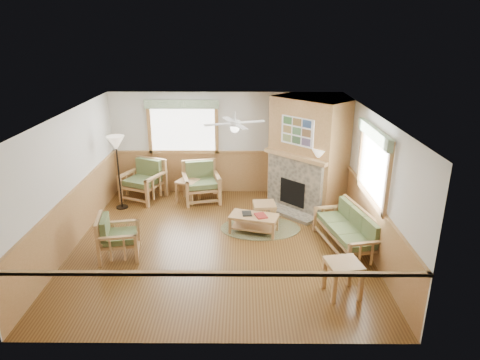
{
  "coord_description": "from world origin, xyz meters",
  "views": [
    {
      "loc": [
        0.45,
        -7.95,
        4.27
      ],
      "look_at": [
        0.4,
        0.7,
        1.15
      ],
      "focal_mm": 32.0,
      "sensor_mm": 36.0,
      "label": 1
    }
  ],
  "objects_px": {
    "armchair_left": "(119,236)",
    "floor_lamp_right": "(318,183)",
    "armchair_back_right": "(201,183)",
    "end_table_chairs": "(188,191)",
    "sofa": "(346,230)",
    "end_table_sofa": "(342,278)",
    "coffee_table": "(254,224)",
    "floor_lamp_left": "(119,173)",
    "armchair_back_left": "(143,181)",
    "footstool": "(264,212)"
  },
  "relations": [
    {
      "from": "armchair_left",
      "to": "floor_lamp_right",
      "type": "distance_m",
      "value": 4.59
    },
    {
      "from": "end_table_chairs",
      "to": "armchair_back_right",
      "type": "bearing_deg",
      "value": 5.23
    },
    {
      "from": "floor_lamp_left",
      "to": "floor_lamp_right",
      "type": "xyz_separation_m",
      "value": [
        4.76,
        -0.48,
        -0.09
      ]
    },
    {
      "from": "armchair_left",
      "to": "coffee_table",
      "type": "distance_m",
      "value": 2.85
    },
    {
      "from": "footstool",
      "to": "floor_lamp_right",
      "type": "distance_m",
      "value": 1.41
    },
    {
      "from": "armchair_back_left",
      "to": "coffee_table",
      "type": "xyz_separation_m",
      "value": [
        2.82,
        -1.93,
        -0.3
      ]
    },
    {
      "from": "armchair_back_left",
      "to": "armchair_left",
      "type": "height_order",
      "value": "armchair_back_left"
    },
    {
      "from": "armchair_back_right",
      "to": "end_table_chairs",
      "type": "xyz_separation_m",
      "value": [
        -0.34,
        -0.03,
        -0.21
      ]
    },
    {
      "from": "end_table_sofa",
      "to": "sofa",
      "type": "bearing_deg",
      "value": 75.33
    },
    {
      "from": "end_table_sofa",
      "to": "armchair_back_right",
      "type": "bearing_deg",
      "value": 123.57
    },
    {
      "from": "end_table_sofa",
      "to": "floor_lamp_right",
      "type": "relative_size",
      "value": 0.37
    },
    {
      "from": "sofa",
      "to": "end_table_sofa",
      "type": "distance_m",
      "value": 1.68
    },
    {
      "from": "coffee_table",
      "to": "end_table_chairs",
      "type": "height_order",
      "value": "end_table_chairs"
    },
    {
      "from": "armchair_back_right",
      "to": "floor_lamp_left",
      "type": "distance_m",
      "value": 2.05
    },
    {
      "from": "coffee_table",
      "to": "armchair_back_left",
      "type": "bearing_deg",
      "value": 161.47
    },
    {
      "from": "sofa",
      "to": "end_table_chairs",
      "type": "height_order",
      "value": "sofa"
    },
    {
      "from": "coffee_table",
      "to": "end_table_sofa",
      "type": "relative_size",
      "value": 1.68
    },
    {
      "from": "footstool",
      "to": "floor_lamp_right",
      "type": "relative_size",
      "value": 0.3
    },
    {
      "from": "floor_lamp_left",
      "to": "sofa",
      "type": "bearing_deg",
      "value": -21.47
    },
    {
      "from": "coffee_table",
      "to": "floor_lamp_right",
      "type": "relative_size",
      "value": 0.62
    },
    {
      "from": "footstool",
      "to": "floor_lamp_left",
      "type": "relative_size",
      "value": 0.27
    },
    {
      "from": "armchair_back_right",
      "to": "end_table_sofa",
      "type": "xyz_separation_m",
      "value": [
        2.73,
        -4.11,
        -0.19
      ]
    },
    {
      "from": "armchair_back_right",
      "to": "coffee_table",
      "type": "bearing_deg",
      "value": -67.87
    },
    {
      "from": "sofa",
      "to": "armchair_back_right",
      "type": "height_order",
      "value": "armchair_back_right"
    },
    {
      "from": "armchair_back_right",
      "to": "coffee_table",
      "type": "xyz_separation_m",
      "value": [
        1.3,
        -1.82,
        -0.29
      ]
    },
    {
      "from": "coffee_table",
      "to": "sofa",
      "type": "bearing_deg",
      "value": -3.93
    },
    {
      "from": "coffee_table",
      "to": "end_table_chairs",
      "type": "xyz_separation_m",
      "value": [
        -1.65,
        1.79,
        0.08
      ]
    },
    {
      "from": "armchair_back_right",
      "to": "armchair_left",
      "type": "relative_size",
      "value": 1.18
    },
    {
      "from": "coffee_table",
      "to": "floor_lamp_right",
      "type": "xyz_separation_m",
      "value": [
        1.51,
        0.87,
        0.63
      ]
    },
    {
      "from": "armchair_back_right",
      "to": "floor_lamp_left",
      "type": "height_order",
      "value": "floor_lamp_left"
    },
    {
      "from": "coffee_table",
      "to": "floor_lamp_left",
      "type": "distance_m",
      "value": 3.59
    },
    {
      "from": "floor_lamp_left",
      "to": "floor_lamp_right",
      "type": "bearing_deg",
      "value": -5.7
    },
    {
      "from": "armchair_back_right",
      "to": "floor_lamp_right",
      "type": "xyz_separation_m",
      "value": [
        2.81,
        -0.96,
        0.34
      ]
    },
    {
      "from": "armchair_left",
      "to": "end_table_chairs",
      "type": "relative_size",
      "value": 1.49
    },
    {
      "from": "footstool",
      "to": "floor_lamp_left",
      "type": "bearing_deg",
      "value": 168.34
    },
    {
      "from": "sofa",
      "to": "footstool",
      "type": "xyz_separation_m",
      "value": [
        -1.59,
        1.28,
        -0.19
      ]
    },
    {
      "from": "sofa",
      "to": "floor_lamp_right",
      "type": "height_order",
      "value": "floor_lamp_right"
    },
    {
      "from": "end_table_chairs",
      "to": "floor_lamp_left",
      "type": "distance_m",
      "value": 1.78
    },
    {
      "from": "sofa",
      "to": "coffee_table",
      "type": "height_order",
      "value": "sofa"
    },
    {
      "from": "end_table_sofa",
      "to": "end_table_chairs",
      "type": "bearing_deg",
      "value": 126.98
    },
    {
      "from": "sofa",
      "to": "end_table_sofa",
      "type": "xyz_separation_m",
      "value": [
        -0.42,
        -1.62,
        -0.1
      ]
    },
    {
      "from": "floor_lamp_right",
      "to": "floor_lamp_left",
      "type": "bearing_deg",
      "value": 174.3
    },
    {
      "from": "armchair_back_left",
      "to": "end_table_sofa",
      "type": "relative_size",
      "value": 1.66
    },
    {
      "from": "armchair_left",
      "to": "floor_lamp_right",
      "type": "xyz_separation_m",
      "value": [
        4.16,
        1.88,
        0.41
      ]
    },
    {
      "from": "end_table_sofa",
      "to": "floor_lamp_left",
      "type": "xyz_separation_m",
      "value": [
        -4.68,
        3.63,
        0.62
      ]
    },
    {
      "from": "armchair_back_right",
      "to": "armchair_left",
      "type": "bearing_deg",
      "value": -128.89
    },
    {
      "from": "sofa",
      "to": "armchair_back_right",
      "type": "distance_m",
      "value": 4.02
    },
    {
      "from": "armchair_left",
      "to": "floor_lamp_left",
      "type": "distance_m",
      "value": 2.48
    },
    {
      "from": "armchair_back_right",
      "to": "coffee_table",
      "type": "relative_size",
      "value": 0.97
    },
    {
      "from": "armchair_back_left",
      "to": "end_table_chairs",
      "type": "bearing_deg",
      "value": 17.42
    }
  ]
}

